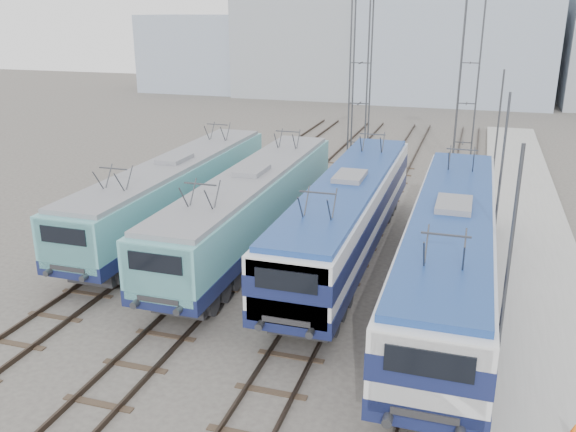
{
  "coord_description": "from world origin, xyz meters",
  "views": [
    {
      "loc": [
        7.28,
        -16.38,
        10.62
      ],
      "look_at": [
        -0.04,
        7.0,
        2.31
      ],
      "focal_mm": 38.0,
      "sensor_mm": 36.0,
      "label": 1
    }
  ],
  "objects_px": {
    "locomotive_center_left": "(251,204)",
    "safety_cone": "(574,432)",
    "mast_mid": "(502,165)",
    "locomotive_center_right": "(348,211)",
    "catenary_tower_east": "(469,77)",
    "mast_front": "(510,257)",
    "catenary_tower_west": "(360,77)",
    "mast_rear": "(498,123)",
    "locomotive_far_right": "(450,246)",
    "locomotive_far_left": "(174,189)"
  },
  "relations": [
    {
      "from": "locomotive_center_left",
      "to": "locomotive_center_right",
      "type": "distance_m",
      "value": 4.5
    },
    {
      "from": "locomotive_center_left",
      "to": "locomotive_center_right",
      "type": "xyz_separation_m",
      "value": [
        4.5,
        0.06,
        0.1
      ]
    },
    {
      "from": "locomotive_center_right",
      "to": "mast_mid",
      "type": "height_order",
      "value": "mast_mid"
    },
    {
      "from": "locomotive_center_right",
      "to": "safety_cone",
      "type": "distance_m",
      "value": 13.39
    },
    {
      "from": "safety_cone",
      "to": "locomotive_center_right",
      "type": "bearing_deg",
      "value": 127.59
    },
    {
      "from": "locomotive_far_left",
      "to": "locomotive_center_right",
      "type": "xyz_separation_m",
      "value": [
        9.0,
        -1.15,
        0.13
      ]
    },
    {
      "from": "catenary_tower_west",
      "to": "locomotive_far_left",
      "type": "bearing_deg",
      "value": -118.54
    },
    {
      "from": "locomotive_far_right",
      "to": "locomotive_far_left",
      "type": "bearing_deg",
      "value": 162.25
    },
    {
      "from": "catenary_tower_east",
      "to": "mast_front",
      "type": "relative_size",
      "value": 1.71
    },
    {
      "from": "locomotive_center_right",
      "to": "locomotive_center_left",
      "type": "bearing_deg",
      "value": -179.21
    },
    {
      "from": "mast_front",
      "to": "safety_cone",
      "type": "height_order",
      "value": "mast_front"
    },
    {
      "from": "locomotive_far_left",
      "to": "locomotive_center_right",
      "type": "height_order",
      "value": "locomotive_center_right"
    },
    {
      "from": "locomotive_far_right",
      "to": "mast_front",
      "type": "xyz_separation_m",
      "value": [
        1.85,
        -3.27,
        1.11
      ]
    },
    {
      "from": "locomotive_center_right",
      "to": "mast_rear",
      "type": "distance_m",
      "value": 18.71
    },
    {
      "from": "locomotive_center_left",
      "to": "catenary_tower_west",
      "type": "distance_m",
      "value": 14.49
    },
    {
      "from": "locomotive_center_right",
      "to": "catenary_tower_west",
      "type": "relative_size",
      "value": 1.52
    },
    {
      "from": "mast_mid",
      "to": "locomotive_center_left",
      "type": "bearing_deg",
      "value": -152.62
    },
    {
      "from": "locomotive_center_left",
      "to": "locomotive_far_right",
      "type": "xyz_separation_m",
      "value": [
        9.0,
        -3.11,
        0.17
      ]
    },
    {
      "from": "locomotive_far_left",
      "to": "catenary_tower_west",
      "type": "height_order",
      "value": "catenary_tower_west"
    },
    {
      "from": "locomotive_far_left",
      "to": "catenary_tower_east",
      "type": "bearing_deg",
      "value": 47.4
    },
    {
      "from": "locomotive_center_right",
      "to": "mast_rear",
      "type": "height_order",
      "value": "mast_rear"
    },
    {
      "from": "locomotive_center_right",
      "to": "catenary_tower_east",
      "type": "xyz_separation_m",
      "value": [
        4.25,
        15.56,
        4.32
      ]
    },
    {
      "from": "locomotive_far_left",
      "to": "mast_front",
      "type": "relative_size",
      "value": 2.51
    },
    {
      "from": "locomotive_far_left",
      "to": "safety_cone",
      "type": "xyz_separation_m",
      "value": [
        17.09,
        -11.66,
        -1.64
      ]
    },
    {
      "from": "mast_rear",
      "to": "locomotive_far_left",
      "type": "bearing_deg",
      "value": -133.09
    },
    {
      "from": "safety_cone",
      "to": "mast_front",
      "type": "bearing_deg",
      "value": 113.18
    },
    {
      "from": "catenary_tower_east",
      "to": "locomotive_center_left",
      "type": "bearing_deg",
      "value": -119.26
    },
    {
      "from": "mast_mid",
      "to": "safety_cone",
      "type": "distance_m",
      "value": 16.43
    },
    {
      "from": "catenary_tower_west",
      "to": "mast_rear",
      "type": "distance_m",
      "value": 9.99
    },
    {
      "from": "locomotive_center_left",
      "to": "catenary_tower_west",
      "type": "relative_size",
      "value": 1.49
    },
    {
      "from": "locomotive_center_left",
      "to": "mast_mid",
      "type": "height_order",
      "value": "mast_mid"
    },
    {
      "from": "safety_cone",
      "to": "locomotive_far_right",
      "type": "bearing_deg",
      "value": 116.09
    },
    {
      "from": "locomotive_center_left",
      "to": "locomotive_center_right",
      "type": "height_order",
      "value": "locomotive_center_right"
    },
    {
      "from": "locomotive_far_left",
      "to": "locomotive_far_right",
      "type": "distance_m",
      "value": 14.18
    },
    {
      "from": "mast_mid",
      "to": "safety_cone",
      "type": "bearing_deg",
      "value": -83.81
    },
    {
      "from": "locomotive_far_left",
      "to": "locomotive_center_right",
      "type": "bearing_deg",
      "value": -7.26
    },
    {
      "from": "locomotive_far_left",
      "to": "mast_front",
      "type": "xyz_separation_m",
      "value": [
        15.35,
        -7.59,
        1.3
      ]
    },
    {
      "from": "locomotive_center_right",
      "to": "mast_mid",
      "type": "xyz_separation_m",
      "value": [
        6.35,
        5.56,
        1.17
      ]
    },
    {
      "from": "catenary_tower_west",
      "to": "mast_mid",
      "type": "height_order",
      "value": "catenary_tower_west"
    },
    {
      "from": "catenary_tower_east",
      "to": "mast_front",
      "type": "bearing_deg",
      "value": -84.55
    },
    {
      "from": "catenary_tower_west",
      "to": "safety_cone",
      "type": "relative_size",
      "value": 23.58
    },
    {
      "from": "mast_front",
      "to": "mast_rear",
      "type": "height_order",
      "value": "same"
    },
    {
      "from": "catenary_tower_east",
      "to": "safety_cone",
      "type": "distance_m",
      "value": 27.05
    },
    {
      "from": "mast_mid",
      "to": "safety_cone",
      "type": "height_order",
      "value": "mast_mid"
    },
    {
      "from": "locomotive_far_right",
      "to": "mast_mid",
      "type": "xyz_separation_m",
      "value": [
        1.85,
        8.73,
        1.11
      ]
    },
    {
      "from": "locomotive_center_right",
      "to": "mast_rear",
      "type": "relative_size",
      "value": 2.61
    },
    {
      "from": "locomotive_center_right",
      "to": "catenary_tower_west",
      "type": "bearing_deg",
      "value": 99.42
    },
    {
      "from": "locomotive_center_right",
      "to": "catenary_tower_east",
      "type": "bearing_deg",
      "value": 74.72
    },
    {
      "from": "locomotive_far_left",
      "to": "locomotive_center_left",
      "type": "height_order",
      "value": "locomotive_center_left"
    },
    {
      "from": "locomotive_center_left",
      "to": "safety_cone",
      "type": "height_order",
      "value": "locomotive_center_left"
    }
  ]
}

